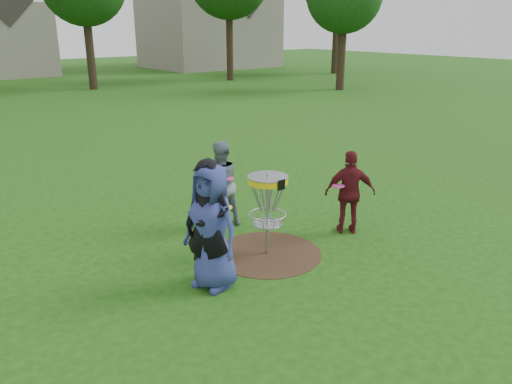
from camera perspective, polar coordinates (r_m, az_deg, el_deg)
ground at (r=8.35m, az=1.29°, el=-7.03°), size 100.00×100.00×0.00m
dirt_patch at (r=8.35m, az=1.29°, el=-7.01°), size 1.80×1.80×0.01m
player_blue at (r=7.03m, az=-5.07°, el=-4.00°), size 0.80×1.02×1.84m
player_black at (r=6.99m, az=-5.52°, el=-3.89°), size 0.71×0.82×1.90m
player_grey at (r=9.18m, az=-4.16°, el=0.85°), size 0.83×0.66×1.64m
player_maroon at (r=9.05m, az=10.69°, el=-0.06°), size 0.93×0.86×1.53m
disc_on_grass at (r=7.58m, az=-3.73°, el=-9.83°), size 0.22×0.22×0.02m
disc_golf_basket at (r=7.96m, az=1.35°, el=-0.41°), size 0.66×0.67×1.38m
held_discs at (r=7.95m, az=-0.02°, el=-0.13°), size 2.76×1.67×0.25m
house_row at (r=40.01m, az=-25.84°, el=17.72°), size 44.50×10.65×11.62m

